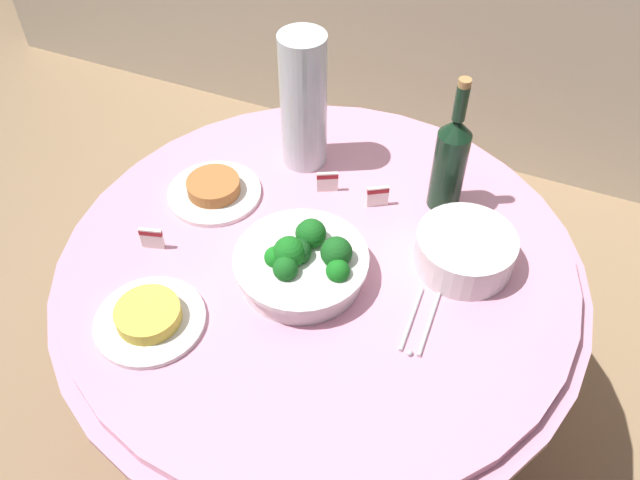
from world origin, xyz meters
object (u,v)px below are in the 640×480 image
Objects in this scene: decorative_fruit_vase at (304,108)px; label_placard_rear at (327,181)px; food_plate_peanuts at (214,190)px; food_plate_fried_egg at (149,318)px; wine_bottle at (450,160)px; serving_tongs at (419,324)px; label_placard_mid at (378,195)px; broccoli_bowl at (302,262)px; plate_stack at (465,250)px; label_placard_front at (152,237)px.

label_placard_rear is (0.10, -0.09, -0.12)m from decorative_fruit_vase.
label_placard_rear is at bearing 26.15° from food_plate_peanuts.
decorative_fruit_vase is 1.55× the size of food_plate_fried_egg.
wine_bottle is 0.38m from serving_tongs.
wine_bottle is 0.29m from label_placard_rear.
food_plate_peanuts is 4.00× the size of label_placard_mid.
wine_bottle is at bearing 19.96° from food_plate_peanuts.
decorative_fruit_vase reaches higher than serving_tongs.
broccoli_bowl is 0.83× the size of wine_bottle.
plate_stack is at bearing 36.70° from food_plate_fried_egg.
food_plate_peanuts is 0.38m from food_plate_fried_egg.
broccoli_bowl is 5.09× the size of label_placard_front.
label_placard_front is (-0.54, -0.38, -0.10)m from wine_bottle.
label_placard_mid is at bearing 123.53° from serving_tongs.
broccoli_bowl is at bearing -78.55° from label_placard_rear.
plate_stack is 0.62× the size of decorative_fruit_vase.
food_plate_peanuts is 0.27m from label_placard_rear.
label_placard_rear reaches higher than serving_tongs.
label_placard_rear reaches higher than food_plate_fried_egg.
broccoli_bowl is 0.34m from label_placard_front.
broccoli_bowl is at bearing 174.34° from serving_tongs.
food_plate_peanuts is (-0.56, 0.17, 0.01)m from serving_tongs.
broccoli_bowl reaches higher than label_placard_rear.
food_plate_fried_egg is 4.00× the size of label_placard_mid.
label_placard_mid is 0.13m from label_placard_rear.
decorative_fruit_vase is at bearing 157.72° from plate_stack.
plate_stack is 0.37m from label_placard_rear.
label_placard_rear is at bearing 48.49° from label_placard_front.
label_placard_rear is at bearing 179.57° from label_placard_mid.
serving_tongs is (-0.04, -0.19, -0.04)m from plate_stack.
label_placard_mid is at bearing -154.47° from wine_bottle.
broccoli_bowl reaches higher than food_plate_fried_egg.
wine_bottle reaches higher than serving_tongs.
wine_bottle is at bearing 98.53° from serving_tongs.
food_plate_fried_egg is (-0.53, -0.39, -0.02)m from plate_stack.
serving_tongs is 0.43m from label_placard_rear.
food_plate_fried_egg is at bearing -143.30° from plate_stack.
label_placard_mid is (0.36, 0.12, 0.01)m from food_plate_peanuts.
food_plate_fried_egg is 0.52m from label_placard_rear.
label_placard_mid is 1.00× the size of label_placard_rear.
label_placard_front is (-0.18, -0.40, -0.12)m from decorative_fruit_vase.
label_placard_front is at bearing -177.52° from serving_tongs.
broccoli_bowl is at bearing 44.94° from food_plate_fried_egg.
serving_tongs is at bearing -5.66° from broccoli_bowl.
wine_bottle is (0.21, 0.33, 0.08)m from broccoli_bowl.
serving_tongs is at bearing 22.32° from food_plate_fried_egg.
label_placard_rear is (0.24, 0.12, 0.01)m from food_plate_peanuts.
broccoli_bowl is at bearing -151.07° from plate_stack.
label_placard_mid is (0.41, 0.32, 0.00)m from label_placard_front.
broccoli_bowl is at bearing -66.76° from decorative_fruit_vase.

